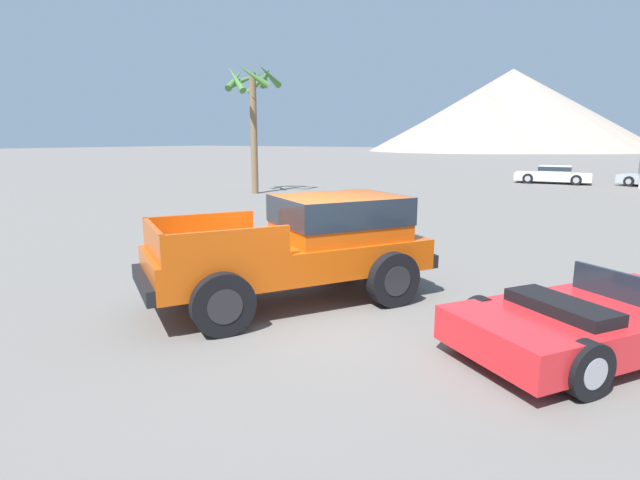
{
  "coord_description": "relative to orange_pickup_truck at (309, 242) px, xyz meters",
  "views": [
    {
      "loc": [
        4.49,
        -6.93,
        2.89
      ],
      "look_at": [
        -0.46,
        1.14,
        0.97
      ],
      "focal_mm": 28.0,
      "sensor_mm": 36.0,
      "label": 1
    }
  ],
  "objects": [
    {
      "name": "red_convertible_car",
      "position": [
        4.59,
        0.15,
        -0.65
      ],
      "size": [
        3.81,
        4.4,
        1.06
      ],
      "rotation": [
        0.0,
        0.0,
        -0.6
      ],
      "color": "red",
      "rests_on": "ground_plane"
    },
    {
      "name": "orange_pickup_truck",
      "position": [
        0.0,
        0.0,
        0.0
      ],
      "size": [
        4.28,
        5.32,
        1.87
      ],
      "rotation": [
        0.0,
        0.0,
        -0.56
      ],
      "color": "#CC4C0C",
      "rests_on": "ground_plane"
    },
    {
      "name": "parked_car_white",
      "position": [
        0.6,
        28.9,
        -0.47
      ],
      "size": [
        4.69,
        2.11,
        1.16
      ],
      "rotation": [
        0.0,
        0.0,
        1.63
      ],
      "color": "white",
      "rests_on": "ground_plane"
    },
    {
      "name": "ground_plane",
      "position": [
        0.26,
        -0.45,
        -1.07
      ],
      "size": [
        320.0,
        320.0,
        0.0
      ],
      "primitive_type": "plane",
      "color": "slate"
    },
    {
      "name": "palm_tree_leaning",
      "position": [
        -12.35,
        13.77,
        3.98
      ],
      "size": [
        2.88,
        2.91,
        6.67
      ],
      "color": "brown",
      "rests_on": "ground_plane"
    }
  ]
}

